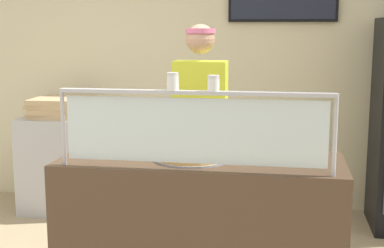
{
  "coord_description": "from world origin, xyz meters",
  "views": [
    {
      "loc": [
        1.35,
        -2.89,
        1.73
      ],
      "look_at": [
        0.8,
        0.37,
        1.16
      ],
      "focal_mm": 51.71,
      "sensor_mm": 36.0,
      "label": 1
    }
  ],
  "objects_px": {
    "parmesan_shaker": "(173,83)",
    "pizza_box_stack": "(60,107)",
    "worker_figure": "(201,129)",
    "pizza_server": "(196,154)",
    "pepper_flake_shaker": "(214,84)",
    "pizza_tray": "(192,157)"
  },
  "relations": [
    {
      "from": "pizza_server",
      "to": "worker_figure",
      "type": "xyz_separation_m",
      "value": [
        -0.08,
        0.72,
        0.02
      ]
    },
    {
      "from": "pizza_tray",
      "to": "pizza_server",
      "type": "xyz_separation_m",
      "value": [
        0.03,
        -0.02,
        0.02
      ]
    },
    {
      "from": "pizza_tray",
      "to": "pizza_server",
      "type": "bearing_deg",
      "value": -37.44
    },
    {
      "from": "parmesan_shaker",
      "to": "worker_figure",
      "type": "xyz_separation_m",
      "value": [
        0.01,
        0.95,
        -0.43
      ]
    },
    {
      "from": "worker_figure",
      "to": "pizza_server",
      "type": "bearing_deg",
      "value": -83.74
    },
    {
      "from": "pizza_server",
      "to": "pizza_tray",
      "type": "bearing_deg",
      "value": 127.48
    },
    {
      "from": "pizza_tray",
      "to": "parmesan_shaker",
      "type": "relative_size",
      "value": 4.75
    },
    {
      "from": "pizza_tray",
      "to": "pepper_flake_shaker",
      "type": "height_order",
      "value": "pepper_flake_shaker"
    },
    {
      "from": "pizza_box_stack",
      "to": "pizza_server",
      "type": "bearing_deg",
      "value": -46.78
    },
    {
      "from": "pizza_tray",
      "to": "pepper_flake_shaker",
      "type": "bearing_deg",
      "value": -57.48
    },
    {
      "from": "pepper_flake_shaker",
      "to": "worker_figure",
      "type": "xyz_separation_m",
      "value": [
        -0.21,
        0.95,
        -0.43
      ]
    },
    {
      "from": "parmesan_shaker",
      "to": "pizza_box_stack",
      "type": "xyz_separation_m",
      "value": [
        -1.47,
        1.89,
        -0.44
      ]
    },
    {
      "from": "parmesan_shaker",
      "to": "pizza_tray",
      "type": "bearing_deg",
      "value": 75.84
    },
    {
      "from": "parmesan_shaker",
      "to": "pizza_box_stack",
      "type": "relative_size",
      "value": 0.19
    },
    {
      "from": "parmesan_shaker",
      "to": "pepper_flake_shaker",
      "type": "height_order",
      "value": "parmesan_shaker"
    },
    {
      "from": "pizza_server",
      "to": "worker_figure",
      "type": "relative_size",
      "value": 0.16
    },
    {
      "from": "pizza_tray",
      "to": "worker_figure",
      "type": "bearing_deg",
      "value": 94.32
    },
    {
      "from": "pepper_flake_shaker",
      "to": "pizza_tray",
      "type": "bearing_deg",
      "value": 122.52
    },
    {
      "from": "parmesan_shaker",
      "to": "pizza_box_stack",
      "type": "height_order",
      "value": "parmesan_shaker"
    },
    {
      "from": "pizza_tray",
      "to": "parmesan_shaker",
      "type": "bearing_deg",
      "value": -104.16
    },
    {
      "from": "pepper_flake_shaker",
      "to": "pizza_box_stack",
      "type": "height_order",
      "value": "pepper_flake_shaker"
    },
    {
      "from": "pepper_flake_shaker",
      "to": "pizza_box_stack",
      "type": "relative_size",
      "value": 0.17
    }
  ]
}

